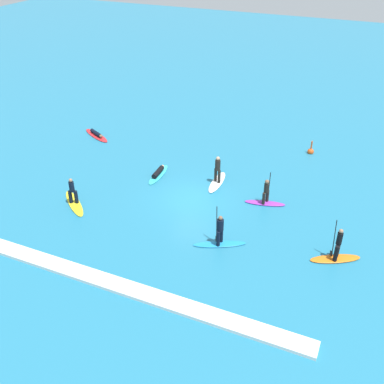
{
  "coord_description": "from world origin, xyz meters",
  "views": [
    {
      "loc": [
        9.33,
        -21.31,
        14.97
      ],
      "look_at": [
        0.0,
        0.0,
        0.5
      ],
      "focal_mm": 42.06,
      "sensor_mm": 36.0,
      "label": 1
    }
  ],
  "objects_px": {
    "surfer_on_white_board": "(217,176)",
    "marker_buoy": "(311,151)",
    "surfer_on_red_board": "(97,135)",
    "surfer_on_blue_board": "(220,236)",
    "surfer_on_purple_board": "(266,197)",
    "surfer_on_orange_board": "(336,253)",
    "surfer_on_teal_board": "(158,173)",
    "surfer_on_yellow_board": "(74,198)"
  },
  "relations": [
    {
      "from": "marker_buoy",
      "to": "surfer_on_purple_board",
      "type": "bearing_deg",
      "value": -98.65
    },
    {
      "from": "surfer_on_red_board",
      "to": "surfer_on_yellow_board",
      "type": "relative_size",
      "value": 1.09
    },
    {
      "from": "surfer_on_teal_board",
      "to": "surfer_on_blue_board",
      "type": "bearing_deg",
      "value": -133.68
    },
    {
      "from": "surfer_on_teal_board",
      "to": "marker_buoy",
      "type": "distance_m",
      "value": 11.43
    },
    {
      "from": "marker_buoy",
      "to": "surfer_on_yellow_board",
      "type": "bearing_deg",
      "value": -133.22
    },
    {
      "from": "surfer_on_yellow_board",
      "to": "marker_buoy",
      "type": "height_order",
      "value": "surfer_on_yellow_board"
    },
    {
      "from": "surfer_on_red_board",
      "to": "surfer_on_white_board",
      "type": "distance_m",
      "value": 11.69
    },
    {
      "from": "surfer_on_red_board",
      "to": "surfer_on_purple_board",
      "type": "bearing_deg",
      "value": 12.11
    },
    {
      "from": "surfer_on_purple_board",
      "to": "surfer_on_orange_board",
      "type": "bearing_deg",
      "value": -51.06
    },
    {
      "from": "surfer_on_yellow_board",
      "to": "marker_buoy",
      "type": "xyz_separation_m",
      "value": [
        11.78,
        12.54,
        -0.25
      ]
    },
    {
      "from": "surfer_on_white_board",
      "to": "marker_buoy",
      "type": "height_order",
      "value": "surfer_on_white_board"
    },
    {
      "from": "surfer_on_teal_board",
      "to": "surfer_on_purple_board",
      "type": "xyz_separation_m",
      "value": [
        7.52,
        -0.51,
        0.3
      ]
    },
    {
      "from": "surfer_on_red_board",
      "to": "surfer_on_yellow_board",
      "type": "distance_m",
      "value": 9.73
    },
    {
      "from": "surfer_on_white_board",
      "to": "surfer_on_blue_board",
      "type": "distance_m",
      "value": 6.42
    },
    {
      "from": "surfer_on_teal_board",
      "to": "surfer_on_purple_board",
      "type": "relative_size",
      "value": 1.14
    },
    {
      "from": "surfer_on_blue_board",
      "to": "surfer_on_red_board",
      "type": "bearing_deg",
      "value": -60.18
    },
    {
      "from": "marker_buoy",
      "to": "surfer_on_teal_board",
      "type": "bearing_deg",
      "value": -139.73
    },
    {
      "from": "surfer_on_red_board",
      "to": "surfer_on_blue_board",
      "type": "xyz_separation_m",
      "value": [
        13.71,
        -8.9,
        0.44
      ]
    },
    {
      "from": "surfer_on_red_board",
      "to": "surfer_on_blue_board",
      "type": "height_order",
      "value": "surfer_on_blue_board"
    },
    {
      "from": "surfer_on_white_board",
      "to": "surfer_on_teal_board",
      "type": "bearing_deg",
      "value": 96.14
    },
    {
      "from": "surfer_on_white_board",
      "to": "surfer_on_yellow_board",
      "type": "xyz_separation_m",
      "value": [
        -7.04,
        -5.79,
        -0.08
      ]
    },
    {
      "from": "surfer_on_teal_board",
      "to": "marker_buoy",
      "type": "relative_size",
      "value": 2.63
    },
    {
      "from": "marker_buoy",
      "to": "surfer_on_red_board",
      "type": "bearing_deg",
      "value": -166.7
    },
    {
      "from": "surfer_on_white_board",
      "to": "surfer_on_yellow_board",
      "type": "distance_m",
      "value": 9.11
    },
    {
      "from": "surfer_on_white_board",
      "to": "surfer_on_teal_board",
      "type": "height_order",
      "value": "surfer_on_white_board"
    },
    {
      "from": "surfer_on_white_board",
      "to": "surfer_on_blue_board",
      "type": "height_order",
      "value": "surfer_on_blue_board"
    },
    {
      "from": "surfer_on_white_board",
      "to": "marker_buoy",
      "type": "bearing_deg",
      "value": -38.12
    },
    {
      "from": "surfer_on_orange_board",
      "to": "surfer_on_yellow_board",
      "type": "height_order",
      "value": "surfer_on_orange_board"
    },
    {
      "from": "surfer_on_orange_board",
      "to": "surfer_on_blue_board",
      "type": "distance_m",
      "value": 5.94
    },
    {
      "from": "surfer_on_white_board",
      "to": "surfer_on_teal_board",
      "type": "relative_size",
      "value": 1.0
    },
    {
      "from": "surfer_on_orange_board",
      "to": "marker_buoy",
      "type": "distance_m",
      "value": 12.0
    },
    {
      "from": "surfer_on_white_board",
      "to": "surfer_on_blue_board",
      "type": "bearing_deg",
      "value": -161.02
    },
    {
      "from": "surfer_on_white_board",
      "to": "marker_buoy",
      "type": "xyz_separation_m",
      "value": [
        4.74,
        6.75,
        -0.34
      ]
    },
    {
      "from": "surfer_on_teal_board",
      "to": "surfer_on_blue_board",
      "type": "relative_size",
      "value": 1.02
    },
    {
      "from": "surfer_on_white_board",
      "to": "surfer_on_blue_board",
      "type": "relative_size",
      "value": 1.02
    },
    {
      "from": "surfer_on_purple_board",
      "to": "surfer_on_red_board",
      "type": "bearing_deg",
      "value": 150.96
    },
    {
      "from": "surfer_on_yellow_board",
      "to": "surfer_on_orange_board",
      "type": "bearing_deg",
      "value": 43.34
    },
    {
      "from": "surfer_on_white_board",
      "to": "surfer_on_purple_board",
      "type": "xyz_separation_m",
      "value": [
        3.54,
        -1.15,
        -0.03
      ]
    },
    {
      "from": "surfer_on_red_board",
      "to": "surfer_on_yellow_board",
      "type": "xyz_separation_m",
      "value": [
        4.27,
        -8.74,
        0.28
      ]
    },
    {
      "from": "surfer_on_red_board",
      "to": "surfer_on_white_board",
      "type": "relative_size",
      "value": 1.11
    },
    {
      "from": "surfer_on_red_board",
      "to": "marker_buoy",
      "type": "distance_m",
      "value": 16.49
    },
    {
      "from": "surfer_on_red_board",
      "to": "surfer_on_yellow_board",
      "type": "bearing_deg",
      "value": -36.43
    }
  ]
}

